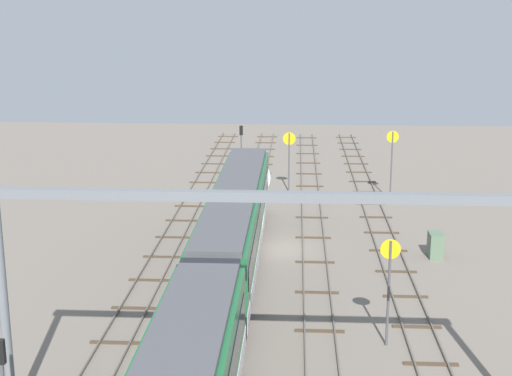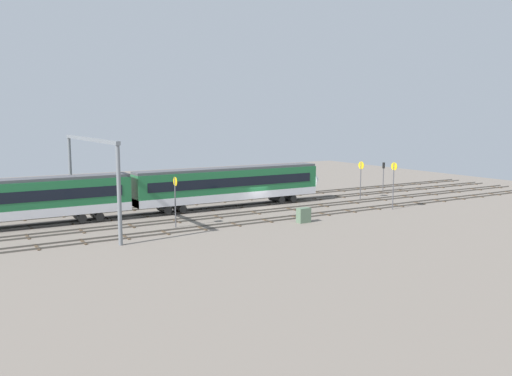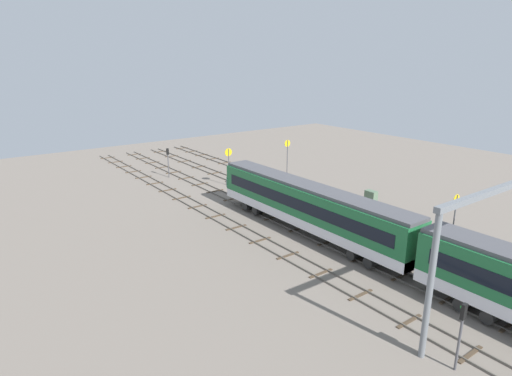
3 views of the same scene
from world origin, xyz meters
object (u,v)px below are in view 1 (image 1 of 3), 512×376
Objects in this scene: signal_light_trackside_approach at (3,376)px; train at (214,300)px; speed_sign_near_foreground at (392,155)px; relay_cabinet at (435,245)px; overhead_gantry at (269,252)px; speed_sign_mid_trackside at (289,152)px; speed_sign_far_trackside at (389,277)px; signal_light_trackside_departure at (241,141)px.

train is at bearing -42.48° from signal_light_trackside_approach.
speed_sign_near_foreground reaches higher than signal_light_trackside_approach.
speed_sign_near_foreground is 14.32m from relay_cabinet.
signal_light_trackside_approach is at bearing 100.54° from overhead_gantry.
overhead_gantry reaches higher than train.
train is at bearing 25.29° from overhead_gantry.
relay_cabinet is (14.02, -12.29, -1.88)m from train.
overhead_gantry reaches higher than speed_sign_near_foreground.
relay_cabinet is at bearing -41.23° from train.
speed_sign_mid_trackside is 3.27× the size of relay_cabinet.
speed_sign_mid_trackside is at bearing -14.31° from signal_light_trackside_approach.
speed_sign_near_foreground is 1.40× the size of signal_light_trackside_approach.
speed_sign_far_trackside reaches higher than relay_cabinet.
speed_sign_mid_trackside is 9.93m from signal_light_trackside_departure.
speed_sign_near_foreground reaches higher than speed_sign_far_trackside.
signal_light_trackside_departure is (10.98, 12.95, -0.89)m from speed_sign_near_foreground.
signal_light_trackside_departure is (37.53, 9.55, -0.53)m from speed_sign_far_trackside.
speed_sign_near_foreground is at bearing -26.83° from signal_light_trackside_approach.
signal_light_trackside_departure is at bearing -6.02° from signal_light_trackside_approach.
speed_sign_mid_trackside reaches higher than train.
relay_cabinet is at bearing -150.05° from speed_sign_mid_trackside.
speed_sign_near_foreground is (28.00, -11.20, 1.02)m from train.
speed_sign_mid_trackside is (2.25, 8.26, -0.27)m from speed_sign_near_foreground.
speed_sign_near_foreground is at bearing -7.31° from speed_sign_far_trackside.
signal_light_trackside_approach is at bearing 153.17° from speed_sign_near_foreground.
signal_light_trackside_approach is 2.60× the size of relay_cabinet.
signal_light_trackside_approach is at bearing 165.69° from speed_sign_mid_trackside.
relay_cabinet is at bearing -19.67° from speed_sign_far_trackside.
speed_sign_near_foreground reaches higher than speed_sign_mid_trackside.
speed_sign_far_trackside is at bearing -58.93° from signal_light_trackside_approach.
speed_sign_near_foreground is 1.11× the size of speed_sign_mid_trackside.
speed_sign_mid_trackside is at bearing 29.95° from relay_cabinet.
train is 11.87× the size of signal_light_trackside_departure.
speed_sign_far_trackside is at bearing -79.43° from train.
speed_sign_near_foreground is at bearing -130.30° from signal_light_trackside_departure.
train is 9.89× the size of speed_sign_mid_trackside.
speed_sign_mid_trackside is 1.20× the size of signal_light_trackside_departure.
train reaches higher than signal_light_trackside_approach.
signal_light_trackside_departure is (8.74, 4.69, -0.62)m from speed_sign_mid_trackside.
signal_light_trackside_approach is at bearing 121.07° from speed_sign_far_trackside.
speed_sign_mid_trackside is 29.20m from speed_sign_far_trackside.
speed_sign_near_foreground reaches higher than relay_cabinet.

